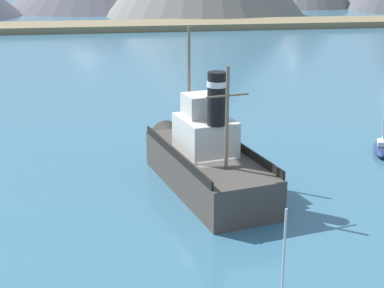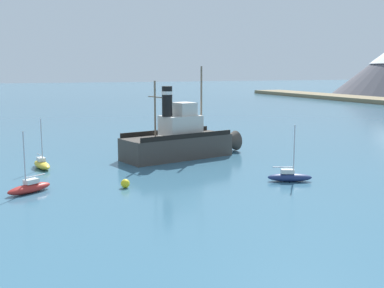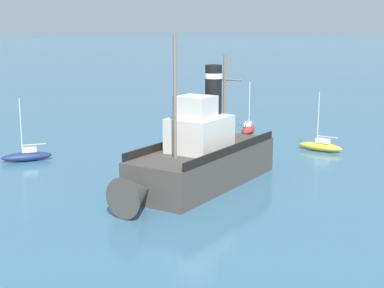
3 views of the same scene
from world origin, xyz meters
name	(u,v)px [view 1 (image 1 of 3)]	position (x,y,z in m)	size (l,w,h in m)	color
ground_plane	(215,196)	(0.00, 0.00, 0.00)	(600.00, 600.00, 0.00)	#38667F
shoreline_strip	(133,26)	(0.00, 86.34, 0.60)	(240.00, 12.00, 1.20)	#7A6B4C
old_tugboat	(204,159)	(-0.38, 1.70, 1.83)	(6.90, 14.79, 9.90)	#423D38
sailboat_navy	(381,148)	(13.91, 6.08, 0.43)	(2.55, 3.92, 4.90)	navy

